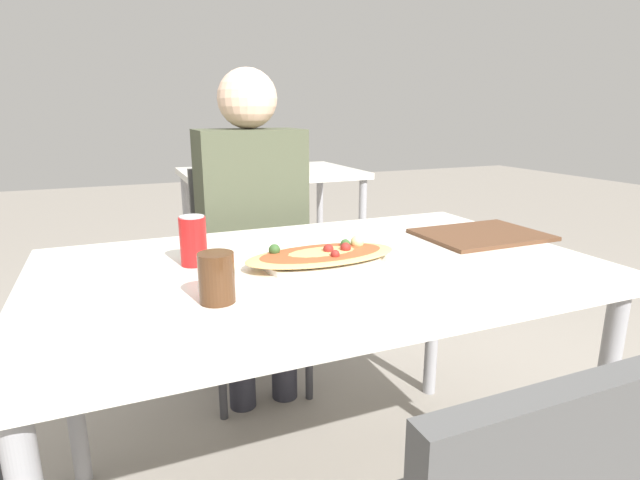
% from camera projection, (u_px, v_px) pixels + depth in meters
% --- Properties ---
extents(dining_table, '(1.38, 0.84, 0.73)m').
position_uv_depth(dining_table, '(319.00, 287.00, 1.29)').
color(dining_table, silver).
rests_on(dining_table, ground_plane).
extents(chair_far_seated, '(0.40, 0.40, 0.88)m').
position_uv_depth(chair_far_seated, '(247.00, 265.00, 2.00)').
color(chair_far_seated, '#4C4C4C').
rests_on(chair_far_seated, ground_plane).
extents(person_seated, '(0.38, 0.25, 1.25)m').
position_uv_depth(person_seated, '(253.00, 214.00, 1.84)').
color(person_seated, '#2D2D38').
rests_on(person_seated, ground_plane).
extents(pizza_main, '(0.40, 0.30, 0.06)m').
position_uv_depth(pizza_main, '(323.00, 257.00, 1.25)').
color(pizza_main, white).
rests_on(pizza_main, dining_table).
extents(soda_can, '(0.07, 0.07, 0.12)m').
position_uv_depth(soda_can, '(193.00, 241.00, 1.24)').
color(soda_can, red).
rests_on(soda_can, dining_table).
extents(drink_glass, '(0.07, 0.07, 0.10)m').
position_uv_depth(drink_glass, '(217.00, 278.00, 1.00)').
color(drink_glass, '#4C2D19').
rests_on(drink_glass, dining_table).
extents(serving_tray, '(0.37, 0.27, 0.01)m').
position_uv_depth(serving_tray, '(481.00, 235.00, 1.53)').
color(serving_tray, brown).
rests_on(serving_tray, dining_table).
extents(background_table, '(1.10, 0.80, 0.85)m').
position_uv_depth(background_table, '(264.00, 179.00, 3.23)').
color(background_table, silver).
rests_on(background_table, ground_plane).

